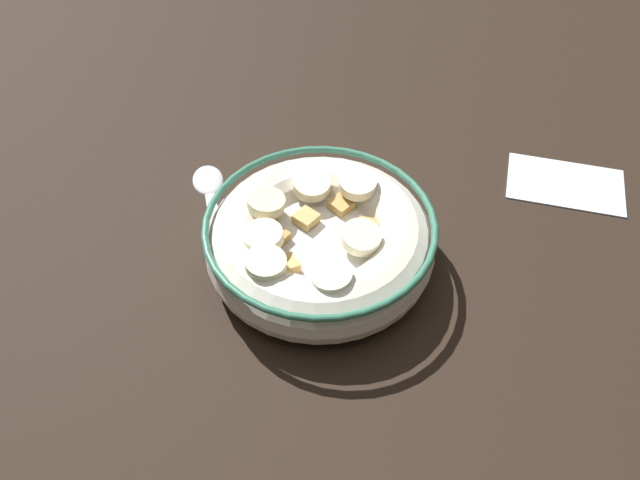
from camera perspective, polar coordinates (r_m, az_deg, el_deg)
ground_plane at (r=58.46cm, az=0.00°, el=-2.61°), size 123.31×123.31×2.00cm
cereal_bowl at (r=55.48cm, az=-0.02°, el=-0.08°), size 19.36×19.36×5.99cm
spoon at (r=63.66cm, az=-9.42°, el=3.72°), size 3.29×17.25×0.80cm
folded_napkin at (r=68.66cm, az=20.44°, el=4.59°), size 12.77×10.40×0.30cm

